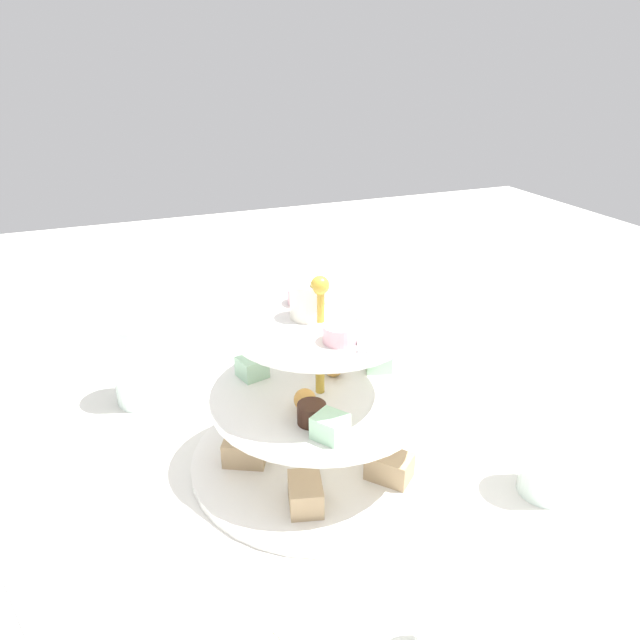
# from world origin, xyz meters

# --- Properties ---
(ground_plane) EXTENTS (2.40, 2.40, 0.00)m
(ground_plane) POSITION_xyz_m (0.00, 0.00, 0.00)
(ground_plane) COLOR silver
(tiered_serving_stand) EXTENTS (0.30, 0.30, 0.23)m
(tiered_serving_stand) POSITION_xyz_m (0.00, -0.00, 0.07)
(tiered_serving_stand) COLOR white
(tiered_serving_stand) RESTS_ON ground_plane
(water_glass_tall_right) EXTENTS (0.07, 0.07, 0.12)m
(water_glass_tall_right) POSITION_xyz_m (0.22, 0.18, 0.06)
(water_glass_tall_right) COLOR silver
(water_glass_tall_right) RESTS_ON ground_plane
(butter_knife_left) EXTENTS (0.10, 0.15, 0.00)m
(butter_knife_left) POSITION_xyz_m (0.25, -0.22, 0.00)
(butter_knife_left) COLOR silver
(butter_knife_left) RESTS_ON ground_plane
(butter_knife_right) EXTENTS (0.17, 0.06, 0.00)m
(butter_knife_right) POSITION_xyz_m (-0.07, 0.32, 0.00)
(butter_knife_right) COLOR silver
(butter_knife_right) RESTS_ON ground_plane
(water_glass_mid_back) EXTENTS (0.06, 0.06, 0.10)m
(water_glass_mid_back) POSITION_xyz_m (-0.14, -0.21, 0.05)
(water_glass_mid_back) COLOR silver
(water_glass_mid_back) RESTS_ON ground_plane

